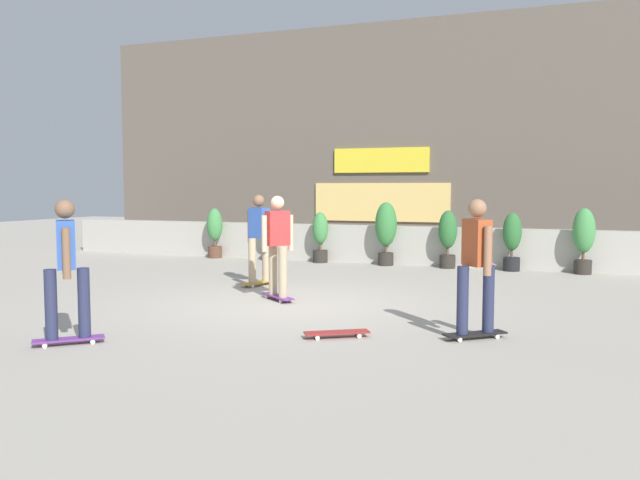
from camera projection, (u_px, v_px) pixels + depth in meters
The scene contains 15 objects.
ground_plane at pixel (286, 304), 10.41m from camera, with size 48.00×48.00×0.00m, color #A8A093.
planter_wall at pixel (387, 245), 15.95m from camera, with size 18.00×0.40×0.90m, color #B2ADA3.
building_backdrop at pixel (424, 139), 19.44m from camera, with size 20.00×2.08×6.50m.
potted_plant_0 at pixel (215, 231), 17.13m from camera, with size 0.41×0.41×1.29m.
potted_plant_1 at pixel (269, 233), 16.57m from camera, with size 0.40×0.40×1.26m.
potted_plant_2 at pixel (320, 235), 16.08m from camera, with size 0.38×0.38×1.23m.
potted_plant_3 at pixel (386, 229), 15.46m from camera, with size 0.51×0.51×1.49m.
potted_plant_4 at pixel (448, 236), 14.95m from camera, with size 0.42×0.42×1.31m.
potted_plant_5 at pixel (512, 239), 14.45m from camera, with size 0.41×0.41×1.28m.
potted_plant_6 at pixel (584, 237), 13.92m from camera, with size 0.46×0.46×1.40m.
skater_by_wall_left at pixel (476, 262), 7.94m from camera, with size 0.74×0.67×1.70m.
skater_far_right at pixel (66, 265), 7.66m from camera, with size 0.72×0.69×1.70m.
skater_mid_plaza at pixel (278, 243), 10.67m from camera, with size 0.75×0.66×1.70m.
skater_by_wall_right at pixel (259, 235), 12.27m from camera, with size 0.54×0.82×1.70m.
skateboard_near_camera at pixel (337, 333), 8.08m from camera, with size 0.78×0.60×0.08m.
Camera 1 is at (4.23, -9.40, 1.84)m, focal length 37.14 mm.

